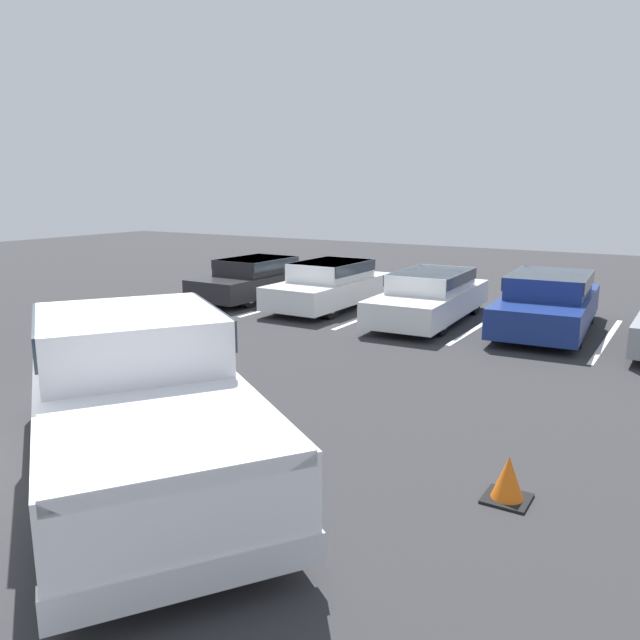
% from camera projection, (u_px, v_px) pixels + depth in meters
% --- Properties ---
extents(ground_plane, '(60.00, 60.00, 0.00)m').
position_uv_depth(ground_plane, '(6.00, 477.00, 7.14)').
color(ground_plane, '#2D2D30').
extents(stall_stripe_a, '(0.12, 4.62, 0.01)m').
position_uv_depth(stall_stripe_a, '(215.00, 294.00, 19.27)').
color(stall_stripe_a, white).
rests_on(stall_stripe_a, ground_plane).
extents(stall_stripe_b, '(0.12, 4.62, 0.01)m').
position_uv_depth(stall_stripe_b, '(290.00, 303.00, 17.84)').
color(stall_stripe_b, white).
rests_on(stall_stripe_b, ground_plane).
extents(stall_stripe_c, '(0.12, 4.62, 0.01)m').
position_uv_depth(stall_stripe_c, '(377.00, 313.00, 16.42)').
color(stall_stripe_c, white).
rests_on(stall_stripe_c, ground_plane).
extents(stall_stripe_d, '(0.12, 4.62, 0.01)m').
position_uv_depth(stall_stripe_d, '(481.00, 325.00, 14.99)').
color(stall_stripe_d, white).
rests_on(stall_stripe_d, ground_plane).
extents(stall_stripe_e, '(0.12, 4.62, 0.01)m').
position_uv_depth(stall_stripe_e, '(607.00, 340.00, 13.57)').
color(stall_stripe_e, white).
rests_on(stall_stripe_e, ground_plane).
extents(pickup_truck, '(5.87, 4.96, 1.86)m').
position_uv_depth(pickup_truck, '(136.00, 397.00, 7.05)').
color(pickup_truck, silver).
rests_on(pickup_truck, ground_plane).
extents(parked_sedan_a, '(1.81, 4.25, 1.20)m').
position_uv_depth(parked_sedan_a, '(255.00, 277.00, 18.46)').
color(parked_sedan_a, '#232326').
rests_on(parked_sedan_a, ground_plane).
extents(parked_sedan_b, '(1.73, 4.30, 1.27)m').
position_uv_depth(parked_sedan_b, '(330.00, 283.00, 17.03)').
color(parked_sedan_b, silver).
rests_on(parked_sedan_b, ground_plane).
extents(parked_sedan_c, '(1.96, 4.88, 1.23)m').
position_uv_depth(parked_sedan_c, '(430.00, 294.00, 15.39)').
color(parked_sedan_c, silver).
rests_on(parked_sedan_c, ground_plane).
extents(parked_sedan_d, '(2.15, 4.82, 1.32)m').
position_uv_depth(parked_sedan_d, '(548.00, 300.00, 14.32)').
color(parked_sedan_d, navy).
rests_on(parked_sedan_d, ground_plane).
extents(traffic_cone, '(0.47, 0.47, 0.50)m').
position_uv_depth(traffic_cone, '(508.00, 480.00, 6.57)').
color(traffic_cone, black).
rests_on(traffic_cone, ground_plane).
extents(wheel_stop_curb, '(1.97, 0.20, 0.14)m').
position_uv_depth(wheel_stop_curb, '(555.00, 307.00, 16.90)').
color(wheel_stop_curb, '#B7B2A8').
rests_on(wheel_stop_curb, ground_plane).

